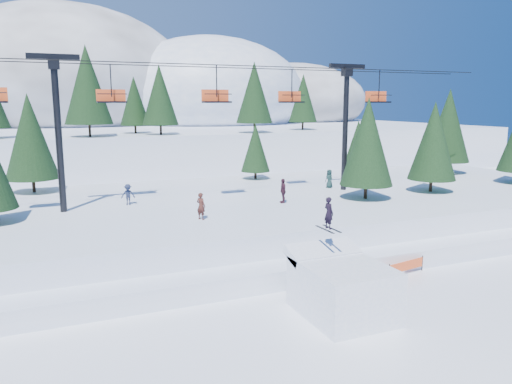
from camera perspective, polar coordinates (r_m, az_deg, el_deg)
name	(u,v)px	position (r m, az deg, el deg)	size (l,w,h in m)	color
ground	(312,336)	(22.04, 6.45, -16.05)	(160.00, 160.00, 0.00)	white
mid_shelf	(194,218)	(37.48, -7.10, -2.94)	(70.00, 22.00, 2.50)	white
berm	(243,267)	(28.53, -1.49, -8.56)	(70.00, 6.00, 1.10)	white
mountain_ridge	(73,103)	(90.67, -20.20, 9.54)	(119.00, 60.00, 26.46)	white
jump_kicker	(342,287)	(23.78, 9.76, -10.64)	(3.61, 4.92, 5.30)	white
chairlift	(203,108)	(36.80, -6.10, 9.52)	(46.00, 3.21, 10.28)	black
conifer_stand	(215,141)	(37.22, -4.75, 5.83)	(61.86, 17.94, 9.35)	black
distant_skiers	(188,195)	(35.42, -7.79, -0.33)	(31.07, 7.83, 1.78)	#1E2641
banner_near	(406,266)	(29.98, 16.80, -8.09)	(2.81, 0.56, 0.90)	black
banner_far	(401,259)	(31.11, 16.19, -7.39)	(2.85, 0.30, 0.90)	black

